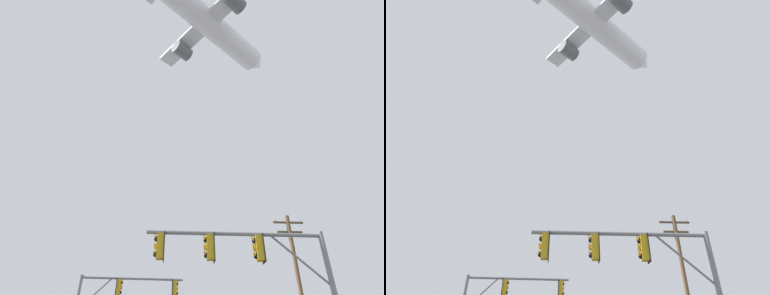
# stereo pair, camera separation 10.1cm
# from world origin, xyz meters

# --- Properties ---
(signal_pole_near) EXTENTS (6.75, 0.51, 5.61)m
(signal_pole_near) POSITION_xyz_m (2.79, 7.98, 4.39)
(signal_pole_near) COLOR slate
(signal_pole_near) RESTS_ON ground
(utility_pole) EXTENTS (2.20, 0.28, 10.23)m
(utility_pole) POSITION_xyz_m (7.98, 17.63, 5.42)
(utility_pole) COLOR brown
(utility_pole) RESTS_ON ground
(airplane) EXTENTS (26.01, 22.29, 8.33)m
(airplane) POSITION_xyz_m (4.67, 29.53, 51.81)
(airplane) COLOR white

